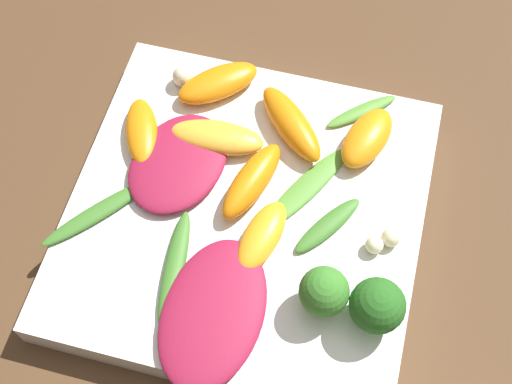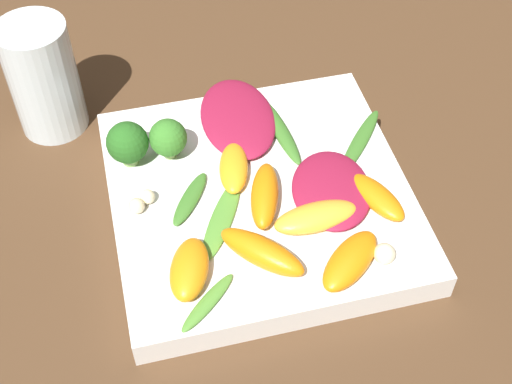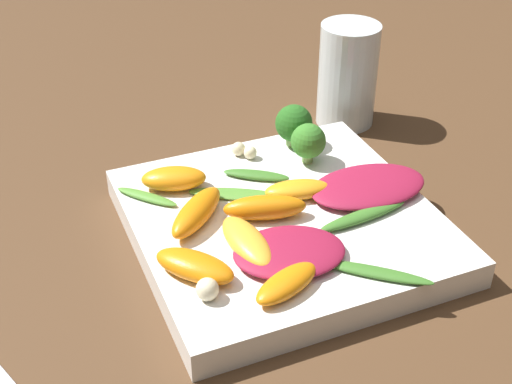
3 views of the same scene
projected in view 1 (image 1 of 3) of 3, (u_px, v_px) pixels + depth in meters
ground_plane at (246, 224)px, 0.53m from camera, size 2.40×2.40×0.00m
plate at (246, 216)px, 0.51m from camera, size 0.25×0.25×0.03m
radicchio_leaf_0 at (212, 312)px, 0.46m from camera, size 0.11×0.07×0.01m
radicchio_leaf_1 at (178, 163)px, 0.51m from camera, size 0.10×0.08×0.01m
orange_segment_0 at (256, 182)px, 0.50m from camera, size 0.07×0.04×0.02m
orange_segment_1 at (367, 138)px, 0.52m from camera, size 0.06×0.05×0.02m
orange_segment_2 at (217, 137)px, 0.52m from camera, size 0.03×0.07×0.02m
orange_segment_3 at (262, 236)px, 0.48m from camera, size 0.06×0.04×0.01m
orange_segment_4 at (142, 132)px, 0.52m from camera, size 0.06×0.04×0.01m
orange_segment_5 at (291, 124)px, 0.52m from camera, size 0.07×0.07×0.02m
orange_segment_6 at (218, 83)px, 0.54m from camera, size 0.06×0.07×0.02m
broccoli_floret_0 at (324, 292)px, 0.45m from camera, size 0.03×0.03×0.04m
broccoli_floret_1 at (377, 306)px, 0.45m from camera, size 0.04×0.04×0.04m
arugula_sprig_0 at (328, 222)px, 0.49m from camera, size 0.06×0.05×0.01m
arugula_sprig_1 at (306, 187)px, 0.51m from camera, size 0.08×0.06×0.00m
arugula_sprig_2 at (174, 268)px, 0.48m from camera, size 0.09×0.02×0.01m
arugula_sprig_3 at (98, 212)px, 0.50m from camera, size 0.08×0.07×0.01m
arugula_sprig_4 at (362, 111)px, 0.54m from camera, size 0.05×0.05×0.01m
macadamia_nut_0 at (183, 76)px, 0.55m from camera, size 0.02×0.02×0.02m
macadamia_nut_1 at (374, 245)px, 0.48m from camera, size 0.01×0.01×0.01m
macadamia_nut_2 at (391, 237)px, 0.49m from camera, size 0.01×0.01×0.01m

